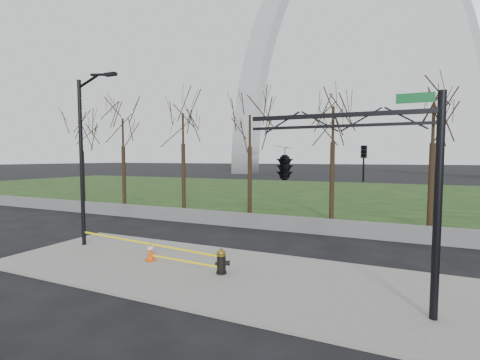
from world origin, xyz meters
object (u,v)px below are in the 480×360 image
at_px(street_light, 85,150).
at_px(traffic_signal_mast, 311,164).
at_px(traffic_cone, 150,251).
at_px(fire_hydrant, 222,262).

relative_size(street_light, traffic_signal_mast, 1.37).
xyz_separation_m(traffic_cone, street_light, (-4.36, 0.70, 4.22)).
xyz_separation_m(fire_hydrant, traffic_signal_mast, (3.36, -0.92, 3.61)).
bearing_deg(fire_hydrant, traffic_signal_mast, -33.93).
distance_m(traffic_cone, street_light, 6.11).
height_order(street_light, traffic_signal_mast, street_light).
bearing_deg(traffic_cone, traffic_signal_mast, -9.37).
bearing_deg(traffic_cone, street_light, 170.86).
xyz_separation_m(fire_hydrant, traffic_cone, (-3.37, 0.19, -0.06)).
relative_size(traffic_cone, traffic_signal_mast, 0.13).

